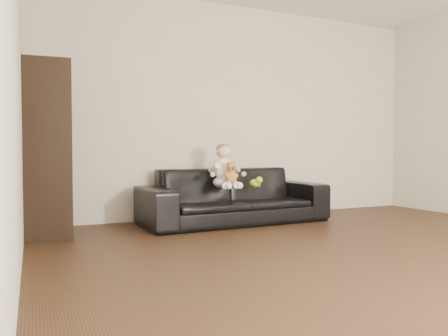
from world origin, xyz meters
name	(u,v)px	position (x,y,z in m)	size (l,w,h in m)	color
floor	(420,267)	(0.00, 0.00, 0.00)	(5.50, 5.50, 0.00)	#362113
wall_back	(243,112)	(0.00, 2.75, 1.30)	(5.00, 5.00, 0.00)	beige
wall_left	(12,37)	(-2.50, 0.00, 1.30)	(5.50, 5.50, 0.00)	beige
sofa	(234,196)	(-0.35, 2.25, 0.30)	(2.08, 0.81, 0.61)	black
cabinet	(49,150)	(-2.28, 2.20, 0.81)	(0.41, 0.56, 1.62)	black
shelf_item	(51,111)	(-2.26, 2.20, 1.18)	(0.18, 0.25, 0.28)	silver
baby	(225,168)	(-0.52, 2.14, 0.62)	(0.37, 0.44, 0.49)	silver
teddy_bear	(231,173)	(-0.51, 1.99, 0.57)	(0.16, 0.16, 0.23)	#AF7332
toy_green	(255,183)	(-0.15, 2.14, 0.45)	(0.11, 0.13, 0.09)	#94CE18
toy_rattle	(257,184)	(-0.12, 2.12, 0.44)	(0.07, 0.07, 0.07)	orange
toy_blue_disc	(257,186)	(-0.11, 2.16, 0.41)	(0.09, 0.09, 0.01)	#1993C9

